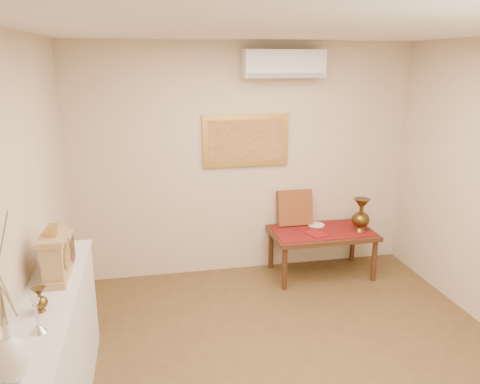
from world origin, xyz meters
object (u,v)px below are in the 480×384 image
object	(u,v)px
mantel_clock	(56,257)
wooden_chest	(62,249)
low_table	(322,236)
white_vase	(2,300)
display_ledge	(56,360)
brass_urn_tall	(361,211)

from	to	relation	value
mantel_clock	wooden_chest	xyz separation A→B (m)	(-0.00, 0.27, -0.05)
low_table	white_vase	bearing A→B (deg)	-134.24
white_vase	mantel_clock	bearing A→B (deg)	88.67
display_ledge	wooden_chest	bearing A→B (deg)	87.21
mantel_clock	low_table	distance (m)	3.18
low_table	brass_urn_tall	bearing A→B (deg)	-11.77
brass_urn_tall	wooden_chest	bearing A→B (deg)	-157.67
mantel_clock	wooden_chest	world-z (taller)	mantel_clock
display_ledge	wooden_chest	size ratio (longest dim) A/B	8.28
white_vase	display_ledge	world-z (taller)	white_vase
wooden_chest	mantel_clock	bearing A→B (deg)	-89.75
white_vase	mantel_clock	world-z (taller)	white_vase
display_ledge	mantel_clock	size ratio (longest dim) A/B	4.93
white_vase	mantel_clock	xyz separation A→B (m)	(0.03, 1.12, -0.27)
brass_urn_tall	low_table	distance (m)	0.54
wooden_chest	low_table	distance (m)	3.04
display_ledge	mantel_clock	bearing A→B (deg)	83.94
display_ledge	brass_urn_tall	bearing A→B (deg)	29.93
white_vase	brass_urn_tall	world-z (taller)	white_vase
white_vase	brass_urn_tall	xyz separation A→B (m)	(3.11, 2.66, -0.63)
mantel_clock	wooden_chest	bearing A→B (deg)	90.25
brass_urn_tall	mantel_clock	world-z (taller)	mantel_clock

